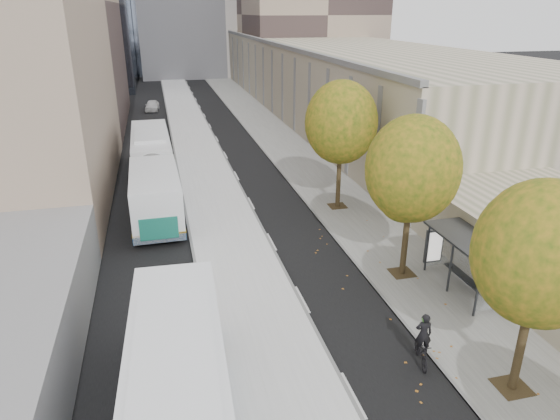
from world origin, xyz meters
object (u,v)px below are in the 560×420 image
object	(u,v)px
bus_far	(153,168)
distant_car	(152,106)
cyclist	(422,345)
bus_shelter	(472,247)

from	to	relation	value
bus_far	distant_car	size ratio (longest dim) A/B	5.00
cyclist	distant_car	size ratio (longest dim) A/B	0.54
bus_shelter	distant_car	bearing A→B (deg)	105.65
bus_far	cyclist	size ratio (longest dim) A/B	9.22
bus_far	distant_car	bearing A→B (deg)	88.81
bus_far	cyclist	bearing A→B (deg)	-67.82
bus_far	distant_car	world-z (taller)	bus_far
bus_shelter	cyclist	xyz separation A→B (m)	(-4.41, -4.01, -1.43)
bus_shelter	distant_car	world-z (taller)	bus_shelter
bus_far	distant_car	distance (m)	30.67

